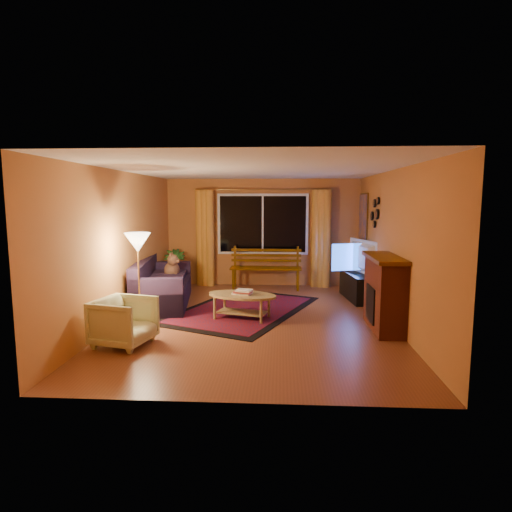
# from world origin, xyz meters

# --- Properties ---
(floor) EXTENTS (4.50, 6.00, 0.02)m
(floor) POSITION_xyz_m (0.00, 0.00, -0.01)
(floor) COLOR brown
(floor) RESTS_ON ground
(ceiling) EXTENTS (4.50, 6.00, 0.02)m
(ceiling) POSITION_xyz_m (0.00, 0.00, 2.51)
(ceiling) COLOR white
(ceiling) RESTS_ON ground
(wall_back) EXTENTS (4.50, 0.02, 2.50)m
(wall_back) POSITION_xyz_m (0.00, 3.01, 1.25)
(wall_back) COLOR #C4783A
(wall_back) RESTS_ON ground
(wall_left) EXTENTS (0.02, 6.00, 2.50)m
(wall_left) POSITION_xyz_m (-2.26, 0.00, 1.25)
(wall_left) COLOR #C4783A
(wall_left) RESTS_ON ground
(wall_right) EXTENTS (0.02, 6.00, 2.50)m
(wall_right) POSITION_xyz_m (2.26, 0.00, 1.25)
(wall_right) COLOR #C4783A
(wall_right) RESTS_ON ground
(window) EXTENTS (2.00, 0.02, 1.30)m
(window) POSITION_xyz_m (0.00, 2.94, 1.45)
(window) COLOR black
(window) RESTS_ON wall_back
(curtain_rod) EXTENTS (3.20, 0.03, 0.03)m
(curtain_rod) POSITION_xyz_m (0.00, 2.90, 2.25)
(curtain_rod) COLOR #BF8C3F
(curtain_rod) RESTS_ON wall_back
(curtain_left) EXTENTS (0.36, 0.36, 2.24)m
(curtain_left) POSITION_xyz_m (-1.35, 2.88, 1.12)
(curtain_left) COLOR orange
(curtain_left) RESTS_ON ground
(curtain_right) EXTENTS (0.36, 0.36, 2.24)m
(curtain_right) POSITION_xyz_m (1.35, 2.88, 1.12)
(curtain_right) COLOR orange
(curtain_right) RESTS_ON ground
(bench) EXTENTS (1.61, 0.48, 0.48)m
(bench) POSITION_xyz_m (0.09, 2.52, 0.24)
(bench) COLOR #512C01
(bench) RESTS_ON ground
(potted_plant) EXTENTS (0.62, 0.62, 0.89)m
(potted_plant) POSITION_xyz_m (-1.99, 2.47, 0.45)
(potted_plant) COLOR #235B1E
(potted_plant) RESTS_ON ground
(sofa) EXTENTS (1.23, 2.26, 0.87)m
(sofa) POSITION_xyz_m (-1.83, 0.96, 0.43)
(sofa) COLOR black
(sofa) RESTS_ON ground
(dog) EXTENTS (0.31, 0.42, 0.46)m
(dog) POSITION_xyz_m (-1.78, 1.44, 0.66)
(dog) COLOR brown
(dog) RESTS_ON sofa
(armchair) EXTENTS (0.82, 0.86, 0.74)m
(armchair) POSITION_xyz_m (-1.74, -1.38, 0.37)
(armchair) COLOR beige
(armchair) RESTS_ON ground
(floor_lamp) EXTENTS (0.29, 0.29, 1.51)m
(floor_lamp) POSITION_xyz_m (-1.79, -0.56, 0.76)
(floor_lamp) COLOR #BF8C3F
(floor_lamp) RESTS_ON ground
(rug) EXTENTS (2.98, 3.58, 0.02)m
(rug) POSITION_xyz_m (-0.27, 0.62, 0.01)
(rug) COLOR #810606
(rug) RESTS_ON ground
(coffee_table) EXTENTS (1.47, 1.47, 0.43)m
(coffee_table) POSITION_xyz_m (-0.22, 0.03, 0.22)
(coffee_table) COLOR #A78B4F
(coffee_table) RESTS_ON ground
(tv_console) EXTENTS (0.57, 1.32, 0.53)m
(tv_console) POSITION_xyz_m (2.00, 1.62, 0.27)
(tv_console) COLOR black
(tv_console) RESTS_ON ground
(television) EXTENTS (0.49, 1.18, 0.68)m
(television) POSITION_xyz_m (2.00, 1.62, 0.87)
(television) COLOR black
(television) RESTS_ON tv_console
(fireplace) EXTENTS (0.40, 1.20, 1.10)m
(fireplace) POSITION_xyz_m (2.05, -0.40, 0.55)
(fireplace) COLOR maroon
(fireplace) RESTS_ON ground
(mirror_cluster) EXTENTS (0.06, 0.60, 0.56)m
(mirror_cluster) POSITION_xyz_m (2.21, 1.30, 1.80)
(mirror_cluster) COLOR black
(mirror_cluster) RESTS_ON wall_right
(painting) EXTENTS (0.04, 0.76, 0.96)m
(painting) POSITION_xyz_m (2.22, 2.45, 1.65)
(painting) COLOR orange
(painting) RESTS_ON wall_right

